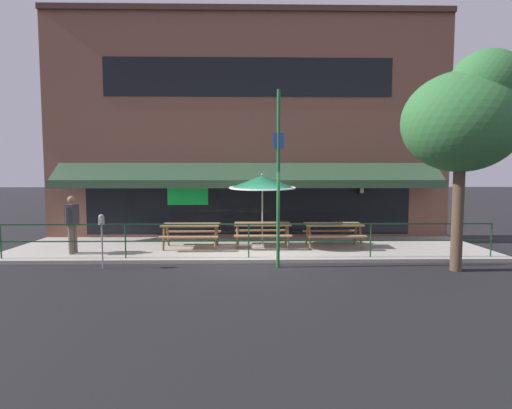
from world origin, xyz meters
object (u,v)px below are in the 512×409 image
Objects in this scene: picnic_table_left at (191,229)px; picnic_table_right at (333,228)px; picnic_table_centre at (262,228)px; street_sign_pole at (278,178)px; street_tree_curbside at (466,116)px; patio_umbrella_centre at (262,182)px; pedestrian_walking at (72,221)px; parking_meter_near at (101,225)px.

picnic_table_left is 4.55m from picnic_table_right.
picnic_table_left is 2.28m from picnic_table_centre.
street_sign_pole is (-1.94, -2.30, 1.65)m from picnic_table_right.
picnic_table_centre is 0.33× the size of street_tree_curbside.
picnic_table_right is at bearing 133.20° from street_tree_curbside.
street_sign_pole is (0.33, -2.48, 0.18)m from patio_umbrella_centre.
pedestrian_walking is at bearing -173.78° from picnic_table_right.
patio_umbrella_centre is at bearing 90.00° from picnic_table_centre.
street_tree_curbside reaches higher than picnic_table_left.
street_sign_pole is at bearing -82.45° from patio_umbrella_centre.
patio_umbrella_centre is 1.39× the size of pedestrian_walking.
pedestrian_walking is 0.37× the size of street_sign_pole.
picnic_table_right is at bearing -3.45° from picnic_table_centre.
picnic_table_centre is at bearing 97.68° from street_sign_pole.
patio_umbrella_centre is at bearing 175.48° from picnic_table_right.
parking_meter_near is at bearing -149.30° from patio_umbrella_centre.
picnic_table_right is at bearing -4.52° from patio_umbrella_centre.
picnic_table_left is 1.05× the size of pedestrian_walking.
parking_meter_near is at bearing -46.46° from pedestrian_walking.
picnic_table_centre is 4.94m from parking_meter_near.
parking_meter_near is at bearing 177.10° from street_tree_curbside.
parking_meter_near is (-4.25, -2.48, 0.44)m from picnic_table_centre.
picnic_table_left is 3.81m from street_sign_pole.
picnic_table_right is 2.72m from patio_umbrella_centre.
picnic_table_left and picnic_table_centre have the same top height.
patio_umbrella_centre is at bearing 30.70° from parking_meter_near.
street_tree_curbside reaches higher than street_sign_pole.
picnic_table_right is 7.98m from pedestrian_walking.
picnic_table_left is at bearing 49.16° from parking_meter_near.
picnic_table_centre is 1.27× the size of parking_meter_near.
picnic_table_centre is 5.75m from pedestrian_walking.
picnic_table_right is at bearing 0.75° from picnic_table_left.
picnic_table_right is 0.39× the size of street_sign_pole.
picnic_table_right is 0.33× the size of street_tree_curbside.
parking_meter_near is 0.31× the size of street_sign_pole.
street_sign_pole is (0.33, -2.44, 1.65)m from picnic_table_centre.
street_tree_curbside reaches higher than parking_meter_near.
street_sign_pole reaches higher than picnic_table_left.
street_sign_pole is 0.85× the size of street_tree_curbside.
pedestrian_walking is 2.04m from parking_meter_near.
picnic_table_right is 3.44m from street_sign_pole.
pedestrian_walking is at bearing 169.58° from street_tree_curbside.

